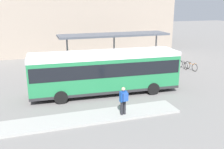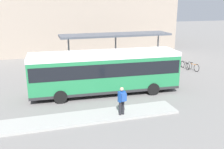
% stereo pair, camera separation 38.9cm
% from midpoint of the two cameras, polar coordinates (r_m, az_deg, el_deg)
% --- Properties ---
extents(ground_plane, '(120.00, 120.00, 0.00)m').
position_cam_midpoint_polar(ground_plane, '(18.68, -0.98, -4.21)').
color(ground_plane, slate).
extents(curb_island, '(10.47, 1.80, 0.12)m').
position_cam_midpoint_polar(curb_island, '(14.88, -3.81, -9.60)').
color(curb_island, '#9E9E99').
rests_on(curb_island, ground_plane).
extents(city_bus, '(10.81, 3.06, 3.08)m').
position_cam_midpoint_polar(city_bus, '(18.13, -0.98, 1.14)').
color(city_bus, '#237A47').
rests_on(city_bus, ground_plane).
extents(pedestrian_waiting, '(0.45, 0.49, 1.70)m').
position_cam_midpoint_polar(pedestrian_waiting, '(14.57, 3.09, -5.70)').
color(pedestrian_waiting, '#232328').
rests_on(pedestrian_waiting, curb_island).
extents(bicycle_orange, '(0.48, 1.80, 0.78)m').
position_cam_midpoint_polar(bicycle_orange, '(25.94, 18.43, 1.73)').
color(bicycle_orange, black).
rests_on(bicycle_orange, ground_plane).
extents(bicycle_black, '(0.48, 1.69, 0.73)m').
position_cam_midpoint_polar(bicycle_black, '(26.37, 16.76, 2.05)').
color(bicycle_black, black).
rests_on(bicycle_black, ground_plane).
extents(station_shelter, '(10.90, 2.60, 3.53)m').
position_cam_midpoint_polar(station_shelter, '(24.75, 1.30, 8.89)').
color(station_shelter, '#4C515B').
rests_on(station_shelter, ground_plane).
extents(potted_planter_near_shelter, '(0.85, 0.85, 1.38)m').
position_cam_midpoint_polar(potted_planter_near_shelter, '(23.52, 3.12, 1.95)').
color(potted_planter_near_shelter, slate).
rests_on(potted_planter_near_shelter, ground_plane).
extents(potted_planter_far_side, '(0.95, 0.95, 1.29)m').
position_cam_midpoint_polar(potted_planter_far_side, '(22.35, -7.37, 0.89)').
color(potted_planter_far_side, slate).
rests_on(potted_planter_far_side, ground_plane).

